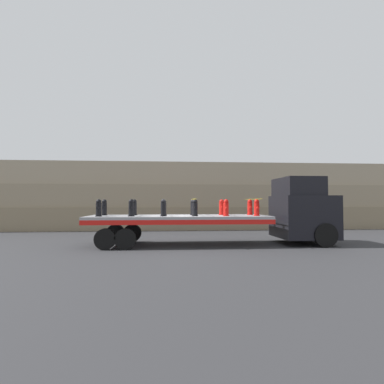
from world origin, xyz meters
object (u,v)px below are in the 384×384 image
object	(u,v)px
flatbed_trailer	(165,222)
fire_hydrant_black_far_3	(193,207)
fire_hydrant_black_near_0	(99,208)
fire_hydrant_black_far_2	(164,207)
fire_hydrant_black_near_3	(195,208)
fire_hydrant_red_far_5	(250,207)
fire_hydrant_black_far_0	(104,208)
fire_hydrant_black_near_1	(131,208)
fire_hydrant_red_far_4	(222,207)
fire_hydrant_red_near_4	(226,208)
truck_cab	(304,211)
fire_hydrant_black_far_1	(134,208)
fire_hydrant_black_near_2	(163,208)
fire_hydrant_red_near_5	(257,208)

from	to	relation	value
flatbed_trailer	fire_hydrant_black_far_3	world-z (taller)	fire_hydrant_black_far_3
fire_hydrant_black_near_0	fire_hydrant_black_far_2	bearing A→B (deg)	22.15
flatbed_trailer	fire_hydrant_black_far_2	world-z (taller)	fire_hydrant_black_far_2
fire_hydrant_black_near_3	fire_hydrant_black_near_0	bearing A→B (deg)	180.00
fire_hydrant_black_far_3	fire_hydrant_red_far_5	xyz separation A→B (m)	(2.79, 0.00, 0.00)
fire_hydrant_black_far_2	fire_hydrant_black_near_0	bearing A→B (deg)	-157.85
fire_hydrant_black_far_0	fire_hydrant_black_near_1	world-z (taller)	same
fire_hydrant_black_near_3	fire_hydrant_black_far_2	bearing A→B (deg)	140.85
fire_hydrant_black_far_2	fire_hydrant_black_near_3	bearing A→B (deg)	-39.15
fire_hydrant_red_far_4	fire_hydrant_black_near_1	bearing A→B (deg)	-164.82
flatbed_trailer	fire_hydrant_black_near_3	size ratio (longest dim) A/B	10.87
fire_hydrant_black_near_0	fire_hydrant_red_near_4	xyz separation A→B (m)	(5.57, 0.00, 0.00)
fire_hydrant_black_near_3	fire_hydrant_red_far_4	size ratio (longest dim) A/B	1.00
fire_hydrant_black_far_0	fire_hydrant_black_far_3	distance (m)	4.18
truck_cab	fire_hydrant_black_far_0	xyz separation A→B (m)	(-9.42, 0.57, 0.15)
fire_hydrant_black_far_0	fire_hydrant_black_far_2	world-z (taller)	same
fire_hydrant_black_far_3	fire_hydrant_red_far_4	distance (m)	1.39
fire_hydrant_black_far_1	fire_hydrant_red_far_5	bearing A→B (deg)	0.00
fire_hydrant_black_near_0	fire_hydrant_black_far_3	bearing A→B (deg)	15.18
flatbed_trailer	fire_hydrant_red_far_5	xyz separation A→B (m)	(4.13, 0.57, 0.64)
fire_hydrant_black_near_0	fire_hydrant_black_far_2	world-z (taller)	same
fire_hydrant_red_near_4	fire_hydrant_red_far_4	bearing A→B (deg)	90.00
fire_hydrant_black_near_2	fire_hydrant_red_far_4	world-z (taller)	same
fire_hydrant_black_near_1	fire_hydrant_red_far_5	distance (m)	5.69
truck_cab	flatbed_trailer	bearing A→B (deg)	180.00
fire_hydrant_black_far_2	fire_hydrant_red_near_4	bearing A→B (deg)	-22.15
fire_hydrant_red_near_5	fire_hydrant_red_far_5	bearing A→B (deg)	90.00
fire_hydrant_black_near_0	fire_hydrant_black_near_1	bearing A→B (deg)	0.00
truck_cab	fire_hydrant_black_near_2	world-z (taller)	truck_cab
truck_cab	fire_hydrant_black_near_3	xyz separation A→B (m)	(-5.24, -0.57, 0.15)
fire_hydrant_red_far_4	fire_hydrant_red_near_5	distance (m)	1.80
fire_hydrant_black_far_0	fire_hydrant_red_far_5	size ratio (longest dim) A/B	1.00
fire_hydrant_black_far_1	fire_hydrant_black_near_2	world-z (taller)	same
fire_hydrant_black_far_1	fire_hydrant_red_far_4	distance (m)	4.18
fire_hydrant_black_far_1	fire_hydrant_red_far_5	distance (m)	5.57
fire_hydrant_black_near_2	fire_hydrant_black_far_0	bearing A→B (deg)	157.85
flatbed_trailer	fire_hydrant_black_near_0	bearing A→B (deg)	-168.71
fire_hydrant_black_far_3	flatbed_trailer	bearing A→B (deg)	-157.05
truck_cab	fire_hydrant_black_far_2	world-z (taller)	truck_cab
fire_hydrant_black_near_0	fire_hydrant_red_far_4	bearing A→B (deg)	11.51
fire_hydrant_black_far_0	truck_cab	bearing A→B (deg)	-3.44
fire_hydrant_red_far_5	fire_hydrant_red_near_4	bearing A→B (deg)	-140.85
fire_hydrant_black_near_0	fire_hydrant_black_far_3	world-z (taller)	same
truck_cab	fire_hydrant_red_near_4	bearing A→B (deg)	-171.62
fire_hydrant_black_near_3	fire_hydrant_red_far_5	distance (m)	3.01
truck_cab	fire_hydrant_black_far_1	xyz separation A→B (m)	(-8.03, 0.57, 0.15)
fire_hydrant_black_far_0	fire_hydrant_red_far_5	world-z (taller)	same
fire_hydrant_red_near_4	fire_hydrant_black_far_0	bearing A→B (deg)	168.49
fire_hydrant_black_near_1	fire_hydrant_black_near_2	bearing A→B (deg)	0.00
fire_hydrant_black_near_0	fire_hydrant_red_near_4	distance (m)	5.57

